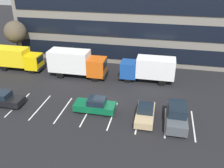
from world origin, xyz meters
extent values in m
plane|color=black|center=(0.00, 0.00, 0.00)|extent=(120.00, 120.00, 0.00)
cube|color=slate|center=(0.00, 18.00, 9.00)|extent=(36.20, 11.86, 18.00)
cube|color=black|center=(0.00, 12.01, 1.98)|extent=(34.75, 0.16, 2.30)
cube|color=black|center=(0.00, 12.01, 5.58)|extent=(34.75, 0.16, 2.30)
cube|color=black|center=(0.00, 12.01, 9.18)|extent=(34.75, 0.16, 2.30)
cube|color=silver|center=(-9.80, -2.76, 0.00)|extent=(0.14, 5.40, 0.01)
cube|color=silver|center=(-7.00, -2.76, 0.00)|extent=(0.14, 5.40, 0.01)
cube|color=silver|center=(-4.20, -2.76, 0.00)|extent=(0.14, 5.40, 0.01)
cube|color=silver|center=(-1.40, -2.76, 0.00)|extent=(0.14, 5.40, 0.01)
cube|color=silver|center=(1.40, -2.76, 0.00)|extent=(0.14, 5.40, 0.01)
cube|color=silver|center=(4.20, -2.76, 0.00)|extent=(0.14, 5.40, 0.01)
cube|color=silver|center=(7.00, -2.76, 0.00)|extent=(0.14, 5.40, 0.01)
cube|color=silver|center=(9.80, -2.76, 0.00)|extent=(0.14, 5.40, 0.01)
cube|color=#D85914|center=(-2.65, 6.12, 1.72)|extent=(2.37, 2.58, 2.37)
cube|color=black|center=(-1.49, 6.12, 2.20)|extent=(0.06, 2.17, 1.04)
cube|color=white|center=(-6.64, 6.12, 2.31)|extent=(5.60, 2.69, 2.91)
cube|color=black|center=(-1.41, 6.12, 0.70)|extent=(0.22, 2.58, 0.43)
cylinder|color=black|center=(-2.65, 7.23, 0.54)|extent=(1.08, 0.32, 1.08)
cylinder|color=black|center=(-2.65, 5.01, 0.54)|extent=(1.08, 0.32, 1.08)
cylinder|color=black|center=(-7.76, 7.23, 0.54)|extent=(1.08, 0.32, 1.08)
cylinder|color=black|center=(-7.76, 5.01, 0.54)|extent=(1.08, 0.32, 1.08)
cube|color=yellow|center=(-12.46, 6.65, 1.53)|extent=(2.11, 2.30, 2.11)
cube|color=black|center=(-11.43, 6.65, 1.96)|extent=(0.06, 1.93, 0.93)
cube|color=yellow|center=(-16.01, 6.65, 2.06)|extent=(4.98, 2.40, 2.59)
cube|color=black|center=(-11.36, 6.65, 0.62)|extent=(0.19, 2.30, 0.38)
cylinder|color=black|center=(-12.46, 7.64, 0.48)|extent=(0.96, 0.29, 0.96)
cylinder|color=black|center=(-12.46, 5.66, 0.48)|extent=(0.96, 0.29, 0.96)
cylinder|color=black|center=(-17.01, 7.64, 0.48)|extent=(0.96, 0.29, 0.96)
cylinder|color=black|center=(-17.01, 5.66, 0.48)|extent=(0.96, 0.29, 0.96)
cube|color=#194799|center=(1.75, 6.62, 1.56)|extent=(2.14, 2.34, 2.14)
cube|color=black|center=(0.70, 6.62, 1.99)|extent=(0.06, 1.96, 0.94)
cube|color=white|center=(5.35, 6.62, 2.10)|extent=(5.07, 2.44, 2.63)
cube|color=black|center=(0.63, 6.62, 0.63)|extent=(0.19, 2.34, 0.39)
cylinder|color=black|center=(1.75, 5.62, 0.49)|extent=(0.97, 0.29, 0.97)
cylinder|color=black|center=(1.75, 7.63, 0.49)|extent=(0.97, 0.29, 0.97)
cylinder|color=black|center=(6.37, 5.62, 0.49)|extent=(0.97, 0.29, 0.97)
cylinder|color=black|center=(6.37, 7.63, 0.49)|extent=(0.97, 0.29, 0.97)
cube|color=black|center=(-11.22, -3.10, 0.61)|extent=(4.46, 1.87, 0.73)
cube|color=black|center=(-11.44, -3.10, 1.29)|extent=(1.87, 1.64, 0.62)
cylinder|color=black|center=(-9.79, -2.29, 0.31)|extent=(0.62, 0.23, 0.62)
cylinder|color=black|center=(-9.79, -3.91, 0.31)|extent=(0.62, 0.23, 0.62)
cube|color=tan|center=(4.88, -2.73, 0.60)|extent=(1.83, 4.37, 0.71)
cube|color=black|center=(4.88, -2.52, 1.26)|extent=(1.61, 1.83, 0.61)
cylinder|color=black|center=(5.67, -4.13, 0.30)|extent=(0.22, 0.61, 0.61)
cylinder|color=black|center=(4.09, -4.13, 0.30)|extent=(0.22, 0.61, 0.61)
cylinder|color=black|center=(5.67, -1.34, 0.30)|extent=(0.22, 0.61, 0.61)
cylinder|color=black|center=(4.09, -1.34, 0.30)|extent=(0.22, 0.61, 0.61)
cube|color=#0C5933|center=(-0.66, -2.29, 0.62)|extent=(4.51, 1.89, 0.73)
cube|color=black|center=(-0.44, -2.29, 1.30)|extent=(1.89, 1.66, 0.63)
cylinder|color=black|center=(-2.10, -3.11, 0.31)|extent=(0.63, 0.23, 0.63)
cylinder|color=black|center=(-2.10, -1.47, 0.31)|extent=(0.63, 0.23, 0.63)
cylinder|color=black|center=(0.78, -3.11, 0.31)|extent=(0.63, 0.23, 0.63)
cylinder|color=black|center=(0.78, -1.47, 0.31)|extent=(0.63, 0.23, 0.63)
cube|color=#474C51|center=(8.04, -2.99, 0.78)|extent=(2.01, 4.73, 0.98)
cube|color=black|center=(8.04, -2.75, 1.70)|extent=(1.76, 2.60, 0.87)
cylinder|color=black|center=(8.92, -4.51, 0.35)|extent=(0.23, 0.70, 0.70)
cylinder|color=black|center=(7.16, -4.51, 0.35)|extent=(0.23, 0.70, 0.70)
cylinder|color=black|center=(8.92, -1.48, 0.35)|extent=(0.23, 0.70, 0.70)
cylinder|color=black|center=(7.16, -1.48, 0.35)|extent=(0.23, 0.70, 0.70)
cylinder|color=#473323|center=(-17.00, 10.17, 1.71)|extent=(0.28, 0.28, 3.42)
sphere|color=#4C4233|center=(-17.00, 10.17, 4.79)|extent=(3.49, 3.49, 3.49)
camera|label=1|loc=(6.00, -24.76, 15.08)|focal=40.04mm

